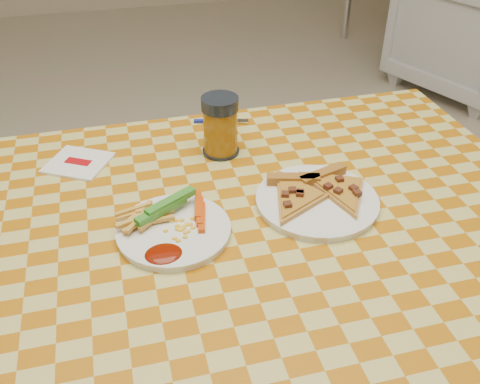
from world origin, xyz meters
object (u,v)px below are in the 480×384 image
plate_left (174,232)px  drink_glass (220,126)px  bg_chair (479,28)px  plate_right (317,202)px  table (229,251)px

plate_left → drink_glass: 0.30m
bg_chair → plate_right: bearing=-156.4°
drink_glass → bg_chair: bearing=40.3°
plate_left → plate_right: bearing=4.2°
plate_right → drink_glass: bearing=120.0°
plate_left → drink_glass: size_ratio=1.52×
plate_right → drink_glass: drink_glass is taller
plate_left → drink_glass: drink_glass is taller
plate_left → table: bearing=6.2°
plate_left → drink_glass: bearing=60.5°
plate_left → bg_chair: (2.01, 1.84, -0.39)m
table → bg_chair: table is taller
plate_left → bg_chair: bearing=42.5°
plate_left → plate_right: size_ratio=0.87×
table → plate_right: (0.18, 0.01, 0.08)m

